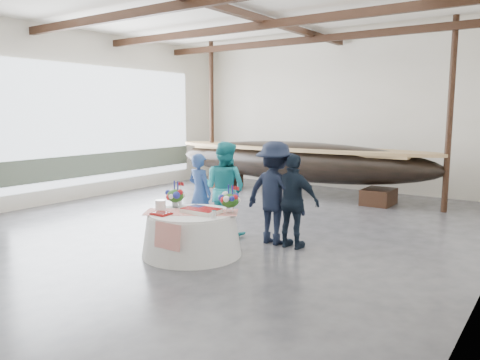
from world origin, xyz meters
The scene contains 13 objects.
floor centered at (0.00, 0.00, 0.00)m, with size 10.00×12.00×0.01m, color #3D3D42.
wall_back centered at (0.00, 6.00, 2.25)m, with size 10.00×0.02×4.50m, color silver.
wall_left centered at (-5.00, 0.00, 2.25)m, with size 0.02×12.00×4.50m, color silver.
ceiling centered at (0.00, 0.00, 4.50)m, with size 10.00×12.00×0.01m, color white.
pavilion_structure centered at (0.00, 0.73, 4.00)m, with size 9.80×11.76×4.50m.
open_bay centered at (-4.95, 1.00, 1.83)m, with size 0.03×7.00×3.20m.
longboat_display centered at (-0.51, 4.10, 0.97)m, with size 8.12×1.62×1.52m.
banquet_table centered at (0.77, -1.85, 0.36)m, with size 1.66×1.66×0.71m.
tabletop_items centered at (0.75, -1.67, 0.86)m, with size 1.58×1.30×0.40m.
guest_woman_blue centered at (-0.10, -0.59, 0.78)m, with size 0.57×0.37×1.55m, color #2A4788.
guest_woman_teal centered at (0.46, -0.50, 0.90)m, with size 0.88×0.68×1.80m, color teal.
guest_man_left centered at (1.56, -0.48, 0.92)m, with size 1.19×0.68×1.84m, color black.
guest_man_right centered at (1.98, -0.55, 0.82)m, with size 0.96×0.40×1.64m, color black.
Camera 1 is at (5.76, -7.57, 2.36)m, focal length 35.00 mm.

